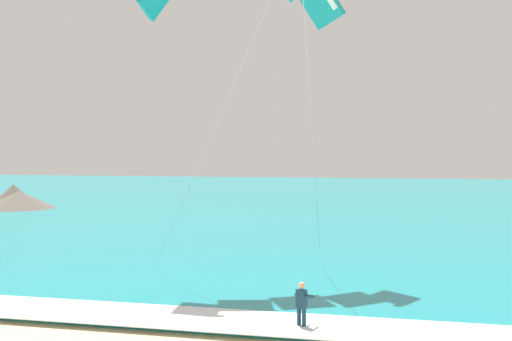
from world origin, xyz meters
name	(u,v)px	position (x,y,z in m)	size (l,w,h in m)	color
sea	(379,198)	(0.00, 71.57, 0.10)	(200.00, 120.00, 0.20)	teal
surf_foam	(338,328)	(0.00, 12.57, 0.22)	(200.00, 2.85, 0.04)	white
surfboard	(301,332)	(-1.19, 12.46, 0.03)	(1.00, 1.45, 0.09)	#E04C38
kitesurfer	(302,304)	(-1.18, 12.47, 0.94)	(0.66, 0.66, 1.69)	#143347
headland_left	(10,199)	(-37.76, 48.95, 1.02)	(12.52, 10.45, 2.66)	#665B51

